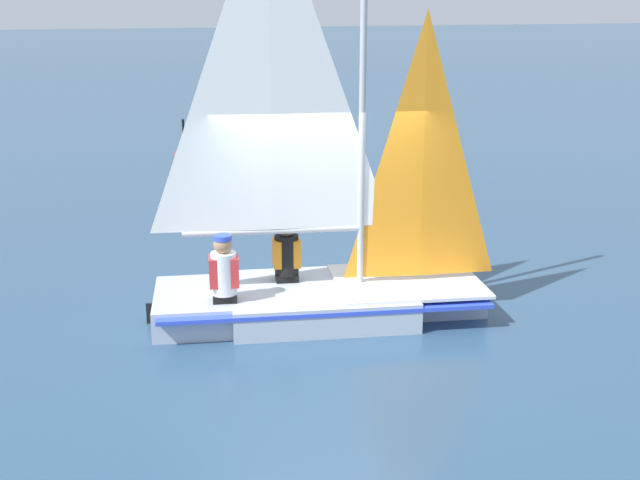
{
  "coord_description": "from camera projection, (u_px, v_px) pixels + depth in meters",
  "views": [
    {
      "loc": [
        -3.47,
        -8.63,
        3.7
      ],
      "look_at": [
        0.0,
        0.0,
        0.96
      ],
      "focal_mm": 45.0,
      "sensor_mm": 36.0,
      "label": 1
    }
  ],
  "objects": [
    {
      "name": "sailor_helm",
      "position": [
        287.0,
        260.0,
        10.02
      ],
      "size": [
        0.39,
        0.36,
        1.16
      ],
      "rotation": [
        0.0,
        0.0,
        6.04
      ],
      "color": "black",
      "rests_on": "ground_plane"
    },
    {
      "name": "ground_plane",
      "position": [
        320.0,
        314.0,
        9.97
      ],
      "size": [
        260.0,
        260.0,
        0.0
      ],
      "primitive_type": "plane",
      "color": "#2D4C6B"
    },
    {
      "name": "sailboat_main",
      "position": [
        318.0,
        258.0,
        9.76
      ],
      "size": [
        4.23,
        2.49,
        5.16
      ],
      "rotation": [
        0.0,
        0.0,
        6.04
      ],
      "color": "#B2BCCC",
      "rests_on": "ground_plane"
    },
    {
      "name": "buoy_marker",
      "position": [
        185.0,
        157.0,
        19.29
      ],
      "size": [
        0.51,
        0.51,
        1.17
      ],
      "color": "red",
      "rests_on": "ground_plane"
    },
    {
      "name": "sailor_crew",
      "position": [
        224.0,
        279.0,
        9.32
      ],
      "size": [
        0.39,
        0.36,
        1.16
      ],
      "rotation": [
        0.0,
        0.0,
        6.04
      ],
      "color": "black",
      "rests_on": "ground_plane"
    }
  ]
}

